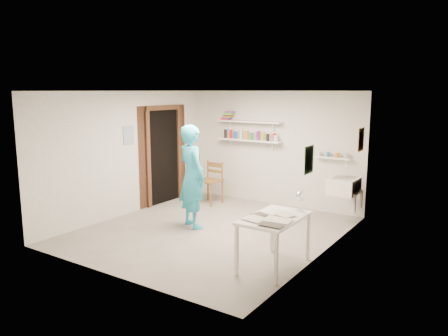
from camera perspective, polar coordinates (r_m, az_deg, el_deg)
The scene contains 27 objects.
floor at distance 7.68m, azimuth -1.67°, elevation -8.25°, with size 4.00×4.50×0.02m, color slate.
ceiling at distance 7.29m, azimuth -1.76°, elevation 10.11°, with size 4.00×4.50×0.02m, color silver.
wall_back at distance 9.31m, azimuth 6.34°, elevation 2.59°, with size 4.00×0.02×2.40m, color silver.
wall_front at distance 5.73m, azimuth -14.87°, elevation -2.43°, with size 4.00×0.02×2.40m, color silver.
wall_left at distance 8.70m, azimuth -12.60°, elevation 1.87°, with size 0.02×4.50×2.40m, color silver.
wall_right at distance 6.46m, azimuth 13.01°, elevation -0.94°, with size 0.02×4.50×2.40m, color silver.
doorway_recess at distance 9.46m, azimuth -7.90°, elevation 1.45°, with size 0.02×0.90×2.00m, color black.
corridor_box at distance 9.93m, azimuth -10.98°, elevation 2.07°, with size 1.40×1.50×2.10m, color brown.
door_lintel at distance 9.35m, azimuth -7.96°, elevation 7.82°, with size 0.06×1.05×0.10m, color brown.
door_jamb_near at distance 9.08m, azimuth -9.89°, elevation 1.04°, with size 0.06×0.10×2.00m, color brown.
door_jamb_far at distance 9.82m, azimuth -5.88°, elevation 1.81°, with size 0.06×0.10×2.00m, color brown.
shelf_lower at distance 9.42m, azimuth 3.29°, elevation 3.64°, with size 1.50×0.22×0.03m, color white.
shelf_upper at distance 9.38m, azimuth 3.31°, elevation 6.07°, with size 1.50×0.22×0.03m, color white.
ledge_shelf at distance 8.71m, azimuth 13.98°, elevation 1.30°, with size 0.70×0.14×0.03m, color white.
poster_left at distance 8.67m, azimuth -12.35°, elevation 4.19°, with size 0.01×0.28×0.36m, color #334C7F.
poster_right_a at distance 8.11m, azimuth 17.47°, elevation 3.56°, with size 0.01×0.34×0.42m, color #995933.
poster_right_b at distance 5.91m, azimuth 11.04°, elevation 1.07°, with size 0.01×0.30×0.38m, color #3F724C.
belfast_sink at distance 8.22m, azimuth 15.37°, elevation -2.26°, with size 0.48×0.60×0.30m, color white.
man at distance 7.70m, azimuth -4.20°, elevation -1.11°, with size 0.67×0.44×1.83m, color #28A9CC.
wall_clock at distance 7.86m, azimuth -3.86°, elevation 1.38°, with size 0.33×0.33×0.04m, color beige.
wooden_chair at distance 9.36m, azimuth -1.93°, elevation -1.67°, with size 0.47×0.44×1.00m, color brown.
work_table at distance 6.09m, azimuth 6.56°, elevation -9.60°, with size 0.66×1.09×0.73m, color white.
desk_lamp at distance 6.23m, azimuth 9.99°, elevation -3.63°, with size 0.14×0.14×0.14m, color silver.
spray_cans at distance 9.41m, azimuth 3.29°, elevation 4.24°, with size 1.32×0.06×0.17m.
book_stack at distance 9.66m, azimuth 0.53°, elevation 6.87°, with size 0.30×0.14×0.20m.
ledge_pots at distance 8.70m, azimuth 13.99°, elevation 1.69°, with size 0.48×0.07×0.09m.
papers at distance 5.97m, azimuth 6.64°, elevation -6.17°, with size 0.30×0.22×0.03m.
Camera 1 is at (4.21, -5.95, 2.41)m, focal length 35.00 mm.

